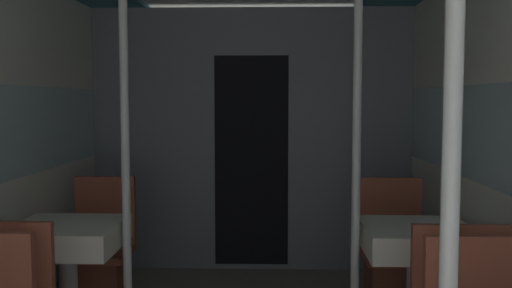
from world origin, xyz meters
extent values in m
cube|color=slate|center=(0.00, 4.07, 1.14)|extent=(2.77, 0.08, 2.28)
cube|color=black|center=(0.00, 4.02, 0.96)|extent=(0.64, 0.01, 1.83)
cylinder|color=#B7B7BC|center=(-1.02, 2.36, 0.38)|extent=(0.11, 0.11, 0.73)
cube|color=#B2B2B7|center=(-1.02, 2.36, 0.75)|extent=(0.58, 0.58, 0.02)
cube|color=white|center=(-1.02, 2.36, 0.69)|extent=(0.62, 0.62, 0.15)
cube|color=#9E4C38|center=(-1.02, 1.60, 0.70)|extent=(0.43, 0.04, 0.48)
cube|color=brown|center=(-1.02, 2.93, 0.20)|extent=(0.37, 0.37, 0.41)
cube|color=#9E4C38|center=(-1.02, 2.93, 0.43)|extent=(0.43, 0.43, 0.05)
cube|color=#9E4C38|center=(-1.02, 3.12, 0.70)|extent=(0.43, 0.04, 0.48)
cylinder|color=silver|center=(-0.67, 2.36, 1.14)|extent=(0.05, 0.05, 2.28)
cylinder|color=silver|center=(0.67, 0.63, 1.14)|extent=(0.05, 0.05, 2.28)
cube|color=#B2B2B7|center=(1.02, 2.36, 0.75)|extent=(0.58, 0.58, 0.02)
cube|color=white|center=(1.02, 2.36, 0.69)|extent=(0.62, 0.62, 0.15)
cube|color=#9E4C38|center=(1.02, 1.60, 0.70)|extent=(0.43, 0.04, 0.48)
cube|color=brown|center=(1.02, 2.93, 0.20)|extent=(0.37, 0.37, 0.41)
cube|color=#9E4C38|center=(1.02, 2.93, 0.43)|extent=(0.43, 0.43, 0.05)
cube|color=#9E4C38|center=(1.02, 3.12, 0.70)|extent=(0.43, 0.04, 0.48)
cylinder|color=silver|center=(0.67, 2.36, 1.14)|extent=(0.05, 0.05, 2.28)
camera|label=1|loc=(0.19, -0.91, 1.49)|focal=40.00mm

